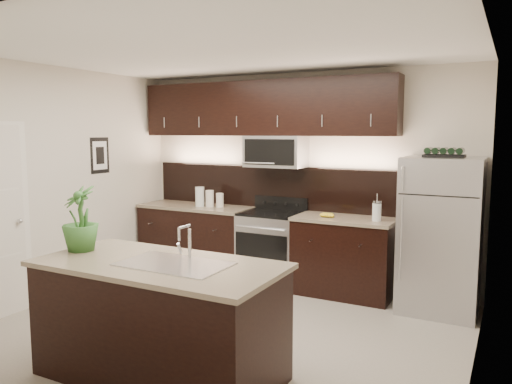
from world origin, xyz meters
TOP-DOWN VIEW (x-y plane):
  - ground at (0.00, 0.00)m, footprint 4.50×4.50m
  - room_walls at (-0.11, -0.04)m, footprint 4.52×4.02m
  - counter_run at (-0.46, 1.69)m, footprint 3.51×0.65m
  - upper_fixtures at (-0.43, 1.84)m, footprint 3.49×0.40m
  - island at (0.05, -0.96)m, footprint 1.96×0.96m
  - sink_faucet at (0.20, -0.95)m, footprint 0.84×0.50m
  - refrigerator at (1.80, 1.63)m, footprint 0.81×0.73m
  - wine_rack at (1.80, 1.63)m, footprint 0.42×0.26m
  - plant at (-0.78, -0.96)m, footprint 0.40×0.40m
  - canisters at (-1.21, 1.66)m, footprint 0.40×0.17m
  - french_press at (1.10, 1.64)m, footprint 0.11×0.11m
  - bananas at (0.48, 1.61)m, footprint 0.18×0.14m

SIDE VIEW (x-z plane):
  - ground at x=0.00m, z-range 0.00..0.00m
  - counter_run at x=-0.46m, z-range 0.00..0.94m
  - island at x=0.05m, z-range 0.00..0.94m
  - refrigerator at x=1.80m, z-range 0.00..1.68m
  - sink_faucet at x=0.20m, z-range 0.81..1.10m
  - bananas at x=0.48m, z-range 0.94..1.00m
  - french_press at x=1.10m, z-range 0.90..1.20m
  - canisters at x=-1.21m, z-range 0.92..1.19m
  - plant at x=-0.78m, z-range 0.94..1.50m
  - room_walls at x=-0.11m, z-range 0.34..3.05m
  - wine_rack at x=1.80m, z-range 1.68..1.78m
  - upper_fixtures at x=-0.43m, z-range 1.31..2.97m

